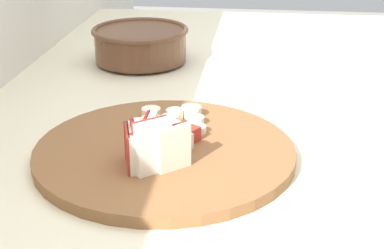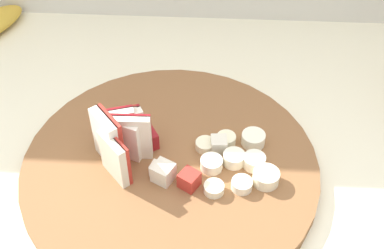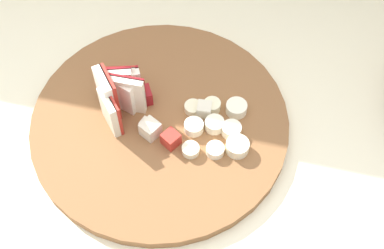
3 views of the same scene
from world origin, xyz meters
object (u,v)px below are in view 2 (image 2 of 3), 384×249
at_px(cutting_board, 170,167).
at_px(apple_dice_pile, 172,159).
at_px(apple_wedge_fan, 119,136).
at_px(banana_slice_rows, 239,161).

xyz_separation_m(cutting_board, apple_dice_pile, (0.00, -0.00, 0.02)).
xyz_separation_m(apple_wedge_fan, apple_dice_pile, (0.06, -0.02, -0.02)).
bearing_deg(cutting_board, banana_slice_rows, 0.98).
xyz_separation_m(apple_dice_pile, banana_slice_rows, (0.07, 0.01, -0.00)).
distance_m(apple_wedge_fan, banana_slice_rows, 0.14).
relative_size(apple_wedge_fan, apple_dice_pile, 0.78).
bearing_deg(banana_slice_rows, apple_wedge_fan, 175.76).
relative_size(cutting_board, banana_slice_rows, 3.43).
relative_size(cutting_board, apple_wedge_fan, 4.03).
height_order(cutting_board, apple_wedge_fan, apple_wedge_fan).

